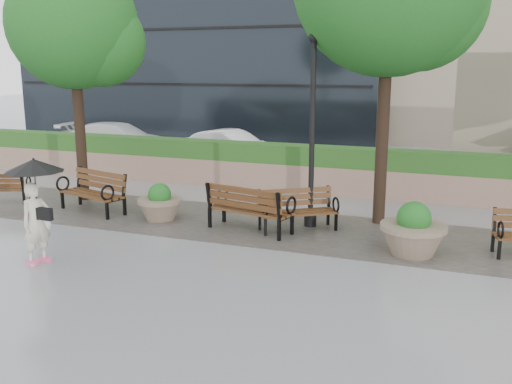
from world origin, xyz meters
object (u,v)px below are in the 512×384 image
(bench_1, at_px, (93,200))
(pedestrian, at_px, (36,201))
(car_right, at_px, (231,148))
(car_left, at_px, (119,140))
(planter_left, at_px, (160,206))
(lamppost, at_px, (312,144))
(bench_3, at_px, (298,219))
(bench_2, at_px, (250,218))
(planter_right, at_px, (413,234))

(bench_1, xyz_separation_m, pedestrian, (1.42, -3.52, 0.89))
(car_right, bearing_deg, car_left, 104.46)
(planter_left, bearing_deg, lamppost, 11.97)
(pedestrian, bearing_deg, planter_left, 8.15)
(bench_3, xyz_separation_m, car_right, (-4.86, 7.49, 0.37))
(bench_2, xyz_separation_m, planter_right, (3.56, -0.38, 0.11))
(bench_3, distance_m, pedestrian, 5.50)
(bench_3, bearing_deg, bench_2, 169.25)
(bench_1, xyz_separation_m, bench_3, (5.30, 0.26, -0.03))
(bench_1, bearing_deg, bench_2, 14.05)
(bench_2, distance_m, car_left, 11.81)
(pedestrian, bearing_deg, planter_right, -48.34)
(planter_left, relative_size, lamppost, 0.25)
(bench_1, bearing_deg, lamppost, 23.77)
(lamppost, distance_m, car_right, 8.75)
(bench_2, height_order, planter_right, planter_right)
(planter_right, height_order, car_right, car_right)
(lamppost, height_order, pedestrian, lamppost)
(bench_2, height_order, car_left, car_left)
(bench_3, xyz_separation_m, planter_left, (-3.34, -0.31, 0.07))
(bench_1, relative_size, car_right, 0.52)
(bench_1, xyz_separation_m, planter_left, (1.96, -0.05, 0.05))
(bench_2, bearing_deg, car_right, -51.37)
(planter_left, xyz_separation_m, pedestrian, (-0.55, -3.47, 0.84))
(bench_3, height_order, lamppost, lamppost)
(bench_1, relative_size, lamppost, 0.47)
(bench_1, relative_size, bench_3, 1.13)
(bench_2, bearing_deg, bench_3, -142.95)
(pedestrian, bearing_deg, bench_3, -28.72)
(car_left, relative_size, pedestrian, 2.45)
(bench_1, distance_m, bench_2, 4.33)
(car_left, height_order, car_right, car_left)
(bench_3, relative_size, lamppost, 0.41)
(lamppost, xyz_separation_m, pedestrian, (-4.06, -4.21, -0.72))
(planter_left, height_order, planter_right, planter_right)
(bench_2, height_order, planter_left, bench_2)
(bench_1, xyz_separation_m, bench_2, (4.32, -0.19, 0.01))
(bench_3, relative_size, planter_right, 1.40)
(bench_1, relative_size, planter_left, 1.90)
(planter_left, xyz_separation_m, car_right, (-1.51, 7.79, 0.29))
(car_left, bearing_deg, planter_left, -147.51)
(car_left, xyz_separation_m, car_right, (4.88, 0.03, -0.06))
(planter_right, bearing_deg, bench_3, 162.34)
(car_left, bearing_deg, bench_2, -139.06)
(planter_left, relative_size, car_right, 0.27)
(bench_2, bearing_deg, planter_right, -173.45)
(planter_left, height_order, lamppost, lamppost)
(bench_2, bearing_deg, pedestrian, 61.47)
(pedestrian, bearing_deg, car_left, 44.61)
(bench_3, xyz_separation_m, pedestrian, (-3.89, -3.78, 0.92))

